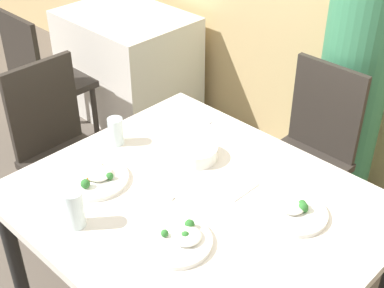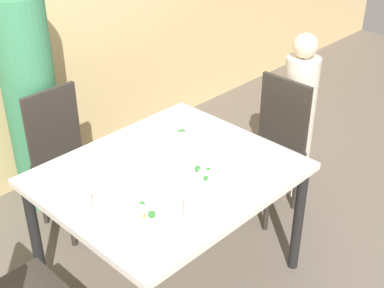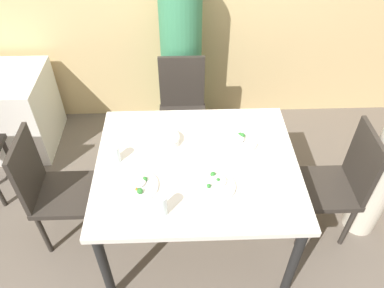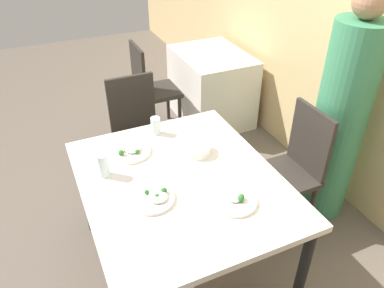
{
  "view_description": "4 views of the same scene",
  "coord_description": "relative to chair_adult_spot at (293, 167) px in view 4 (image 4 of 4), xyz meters",
  "views": [
    {
      "loc": [
        1.03,
        -1.09,
        2.02
      ],
      "look_at": [
        -0.04,
        0.01,
        0.98
      ],
      "focal_mm": 50.0,
      "sensor_mm": 36.0,
      "label": 1
    },
    {
      "loc": [
        -1.62,
        -1.76,
        2.33
      ],
      "look_at": [
        0.13,
        -0.05,
        0.89
      ],
      "focal_mm": 50.0,
      "sensor_mm": 36.0,
      "label": 2
    },
    {
      "loc": [
        -0.09,
        -1.64,
        2.46
      ],
      "look_at": [
        -0.03,
        0.02,
        0.9
      ],
      "focal_mm": 35.0,
      "sensor_mm": 36.0,
      "label": 3
    },
    {
      "loc": [
        1.52,
        -0.62,
        2.11
      ],
      "look_at": [
        -0.02,
        0.08,
        0.96
      ],
      "focal_mm": 35.0,
      "sensor_mm": 36.0,
      "label": 4
    }
  ],
  "objects": [
    {
      "name": "plate_rice_adult",
      "position": [
        0.18,
        -1.08,
        0.27
      ],
      "size": [
        0.25,
        0.25,
        0.05
      ],
      "color": "white",
      "rests_on": "dining_table"
    },
    {
      "name": "dining_table",
      "position": [
        0.08,
        -0.88,
        0.17
      ],
      "size": [
        1.28,
        1.08,
        0.75
      ],
      "color": "silver",
      "rests_on": "ground_plane"
    },
    {
      "name": "ground_plane",
      "position": [
        0.08,
        -0.88,
        -0.5
      ],
      "size": [
        10.0,
        10.0,
        0.0
      ],
      "primitive_type": "plane",
      "color": "#60564C"
    },
    {
      "name": "person_adult",
      "position": [
        0.0,
        0.34,
        0.28
      ],
      "size": [
        0.35,
        0.35,
        1.69
      ],
      "color": "#387F56",
      "rests_on": "ground_plane"
    },
    {
      "name": "chair_background",
      "position": [
        -1.63,
        -0.49,
        0.0
      ],
      "size": [
        0.4,
        0.4,
        0.93
      ],
      "rotation": [
        0.0,
        0.0,
        3.14
      ],
      "color": "#2D2823",
      "rests_on": "ground_plane"
    },
    {
      "name": "glass_water_tall",
      "position": [
        -0.13,
        -1.27,
        0.32
      ],
      "size": [
        0.07,
        0.07,
        0.14
      ],
      "color": "silver",
      "rests_on": "dining_table"
    },
    {
      "name": "bowl_curry",
      "position": [
        -0.12,
        -0.69,
        0.28
      ],
      "size": [
        0.18,
        0.18,
        0.06
      ],
      "color": "white",
      "rests_on": "dining_table"
    },
    {
      "name": "spoon_steel",
      "position": [
        -0.08,
        -0.96,
        0.25
      ],
      "size": [
        0.18,
        0.06,
        0.01
      ],
      "color": "silver",
      "rests_on": "dining_table"
    },
    {
      "name": "glass_water_short",
      "position": [
        -0.43,
        -0.85,
        0.31
      ],
      "size": [
        0.06,
        0.06,
        0.12
      ],
      "color": "silver",
      "rests_on": "dining_table"
    },
    {
      "name": "background_table",
      "position": [
        -1.63,
        0.19,
        -0.13
      ],
      "size": [
        0.87,
        0.66,
        0.74
      ],
      "color": "silver",
      "rests_on": "ground_plane"
    },
    {
      "name": "napkin_folded",
      "position": [
        0.11,
        -0.72,
        0.25
      ],
      "size": [
        0.14,
        0.14,
        0.01
      ],
      "color": "white",
      "rests_on": "dining_table"
    },
    {
      "name": "chair_adult_spot",
      "position": [
        0.0,
        0.0,
        0.0
      ],
      "size": [
        0.4,
        0.4,
        0.93
      ],
      "color": "#2D2823",
      "rests_on": "ground_plane"
    },
    {
      "name": "fork_steel",
      "position": [
        -0.34,
        -0.47,
        0.25
      ],
      "size": [
        0.18,
        0.05,
        0.01
      ],
      "color": "silver",
      "rests_on": "dining_table"
    },
    {
      "name": "plate_rice_child",
      "position": [
        0.37,
        -0.7,
        0.27
      ],
      "size": [
        0.24,
        0.24,
        0.05
      ],
      "color": "white",
      "rests_on": "dining_table"
    },
    {
      "name": "chair_empty_left",
      "position": [
        -0.9,
        -0.85,
        0.0
      ],
      "size": [
        0.4,
        0.4,
        0.93
      ],
      "rotation": [
        0.0,
        0.0,
        1.57
      ],
      "color": "#2D2823",
      "rests_on": "ground_plane"
    },
    {
      "name": "plate_noodles",
      "position": [
        -0.29,
        -1.07,
        0.26
      ],
      "size": [
        0.26,
        0.26,
        0.05
      ],
      "color": "white",
      "rests_on": "dining_table"
    }
  ]
}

